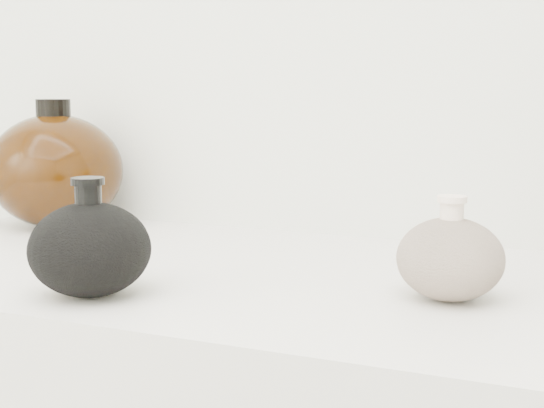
% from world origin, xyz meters
% --- Properties ---
extents(black_gourd_vase, '(0.16, 0.16, 0.12)m').
position_xyz_m(black_gourd_vase, '(-0.17, 0.78, 0.95)').
color(black_gourd_vase, black).
rests_on(black_gourd_vase, display_counter).
extents(cream_gourd_vase, '(0.13, 0.13, 0.11)m').
position_xyz_m(cream_gourd_vase, '(0.17, 0.91, 0.94)').
color(cream_gourd_vase, beige).
rests_on(cream_gourd_vase, display_counter).
extents(left_round_pot, '(0.24, 0.24, 0.20)m').
position_xyz_m(left_round_pot, '(-0.46, 1.10, 0.99)').
color(left_round_pot, black).
rests_on(left_round_pot, display_counter).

